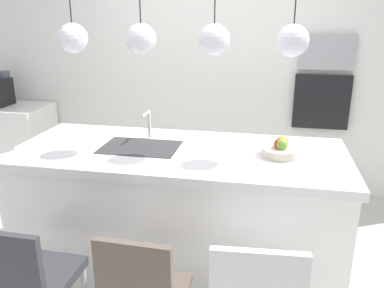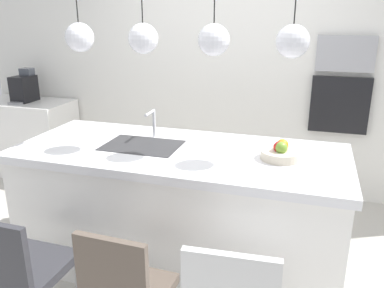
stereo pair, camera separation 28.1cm
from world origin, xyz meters
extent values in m
plane|color=#BCB7AD|center=(0.00, 0.00, 0.00)|extent=(6.60, 6.60, 0.00)
cube|color=silver|center=(0.00, 1.65, 1.30)|extent=(6.00, 0.10, 2.60)
cube|color=white|center=(0.00, 0.00, 0.45)|extent=(2.33, 0.94, 0.90)
cube|color=white|center=(0.00, 0.00, 0.93)|extent=(2.39, 1.00, 0.06)
cube|color=#2D2D30|center=(-0.29, 0.00, 0.95)|extent=(0.56, 0.40, 0.02)
cylinder|color=silver|center=(-0.29, 0.24, 1.07)|extent=(0.02, 0.02, 0.22)
cylinder|color=silver|center=(-0.29, 0.16, 1.17)|extent=(0.02, 0.16, 0.02)
cylinder|color=beige|center=(0.72, 0.01, 0.99)|extent=(0.27, 0.27, 0.06)
sphere|color=olive|center=(0.72, -0.01, 1.04)|extent=(0.08, 0.08, 0.08)
sphere|color=red|center=(0.71, 0.00, 1.04)|extent=(0.08, 0.08, 0.08)
sphere|color=orange|center=(0.72, 0.05, 1.04)|extent=(0.08, 0.08, 0.08)
cube|color=white|center=(-2.40, 1.28, 0.45)|extent=(1.10, 0.60, 0.90)
cube|color=#4C515B|center=(-2.37, 1.36, 1.24)|extent=(0.14, 0.11, 0.08)
cube|color=#9E9EA3|center=(1.15, 1.58, 1.52)|extent=(0.54, 0.08, 0.34)
cube|color=black|center=(1.15, 1.58, 1.02)|extent=(0.56, 0.08, 0.56)
cube|color=#333338|center=(-0.64, -0.92, 0.44)|extent=(0.45, 0.47, 0.06)
cube|color=#333338|center=(-0.64, -1.13, 0.67)|extent=(0.42, 0.05, 0.39)
cylinder|color=#B2B2B7|center=(-0.83, -0.71, 0.21)|extent=(0.04, 0.04, 0.41)
cube|color=brown|center=(0.03, -1.11, 0.67)|extent=(0.39, 0.05, 0.42)
sphere|color=silver|center=(-0.74, 0.00, 1.72)|extent=(0.21, 0.21, 0.21)
sphere|color=silver|center=(-0.25, 0.00, 1.72)|extent=(0.21, 0.21, 0.21)
sphere|color=silver|center=(0.25, 0.00, 1.72)|extent=(0.21, 0.21, 0.21)
sphere|color=silver|center=(0.74, 0.00, 1.72)|extent=(0.21, 0.21, 0.21)
camera|label=1|loc=(0.62, -2.62, 1.89)|focal=37.07mm
camera|label=2|loc=(0.89, -2.55, 1.89)|focal=37.07mm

